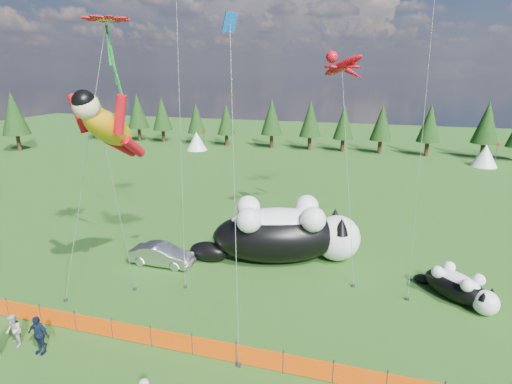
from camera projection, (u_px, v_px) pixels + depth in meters
ground at (200, 312)px, 20.37m from camera, size 160.00×160.00×0.00m
safety_fence at (171, 341)px, 17.46m from camera, size 22.06×0.06×1.10m
tree_line at (319, 124)px, 60.57m from camera, size 90.00×4.00×8.00m
festival_tents at (394, 151)px, 53.83m from camera, size 50.00×3.20×2.80m
cat_large at (285, 233)px, 25.52m from camera, size 10.79×6.25×4.00m
cat_small at (459, 287)px, 21.20m from camera, size 3.89×3.67×1.72m
car at (162, 255)px, 25.21m from camera, size 4.09×1.44×1.34m
spectator_b at (14, 331)px, 17.70m from camera, size 0.88×0.80×1.56m
spectator_c at (39, 335)px, 17.23m from camera, size 1.07×0.56×1.80m
superhero_kite at (109, 128)px, 19.44m from camera, size 4.85×5.21×11.41m
gecko_kite at (343, 66)px, 27.92m from camera, size 5.68×11.70×15.08m
flower_kite at (106, 22)px, 21.08m from camera, size 3.11×6.20×15.04m
diamond_kite_c at (230, 35)px, 16.52m from camera, size 1.97×4.38×14.70m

